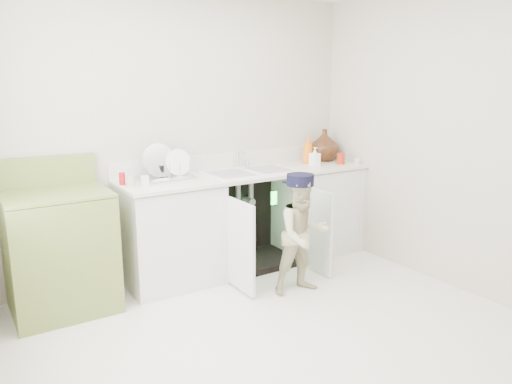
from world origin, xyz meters
TOP-DOWN VIEW (x-y plane):
  - ground at (0.00, 0.00)m, footprint 3.50×3.50m
  - room_shell at (0.00, 0.00)m, footprint 6.00×5.50m
  - counter_run at (0.58, 1.21)m, footprint 2.44×1.02m
  - avocado_stove at (-1.16, 1.18)m, footprint 0.74×0.65m
  - repair_worker at (0.59, 0.44)m, footprint 0.52×0.64m

SIDE VIEW (x-z plane):
  - ground at x=0.00m, z-range 0.00..0.00m
  - counter_run at x=0.58m, z-range -0.14..1.09m
  - avocado_stove at x=-1.16m, z-range -0.10..1.05m
  - repair_worker at x=0.59m, z-range 0.00..1.00m
  - room_shell at x=0.00m, z-range 0.62..1.88m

